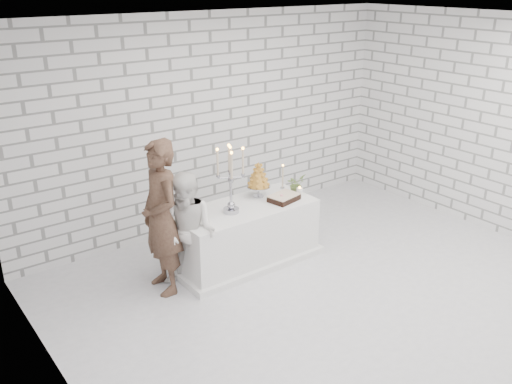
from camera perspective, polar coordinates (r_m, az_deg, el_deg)
The scene contains 14 objects.
ground at distance 6.56m, azimuth 7.92°, elevation -10.14°, with size 6.00×5.00×0.01m, color silver.
ceiling at distance 5.62m, azimuth 9.54°, elevation 16.93°, with size 6.00×5.00×0.01m, color white.
wall_back at distance 7.79m, azimuth -4.51°, elevation 7.19°, with size 6.00×0.01×3.00m, color white.
wall_left at distance 4.46m, azimuth -19.90°, elevation -5.40°, with size 0.01×5.00×3.00m, color white.
wall_right at distance 8.26m, azimuth 23.64°, elevation 6.26°, with size 0.01×5.00×3.00m, color white.
cake_table at distance 6.99m, azimuth -1.14°, elevation -4.34°, with size 1.80×0.80×0.75m, color white.
groom at distance 6.23m, azimuth -9.79°, elevation -2.66°, with size 0.66×0.43×1.81m, color #3D271B.
bride at distance 6.28m, azimuth -6.96°, elevation -4.25°, with size 0.69×0.54×1.42m, color white.
candelabra at distance 6.51m, azimuth -2.64°, elevation 1.27°, with size 0.34×0.34×0.84m, color #9F9FA9, non-canonical shape.
croquembouche at distance 7.05m, azimuth 0.26°, elevation 1.31°, with size 0.31×0.31×0.47m, color #926120, non-canonical shape.
chocolate_cake at distance 7.00m, azimuth 2.91°, elevation -0.59°, with size 0.37×0.27×0.08m, color black.
pillar_candle at distance 7.13m, azimuth 4.52°, elevation -0.03°, with size 0.08×0.08×0.12m, color white.
extra_taper at distance 7.35m, azimuth 2.78°, elevation 1.52°, with size 0.06×0.06×0.32m, color beige.
flowers at distance 7.21m, azimuth 4.14°, elevation 0.82°, with size 0.24×0.20×0.26m, color #5C7837.
Camera 1 is at (-4.03, -3.89, 3.42)m, focal length 38.66 mm.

